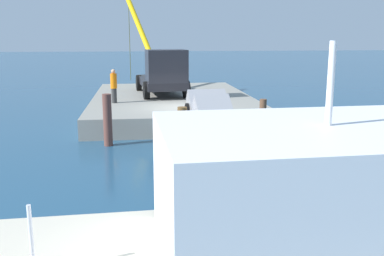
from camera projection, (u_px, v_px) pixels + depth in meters
The scene contains 8 objects.
ground at pixel (179, 126), 21.96m from camera, with size 200.00×200.00×0.00m, color navy.
dock at pixel (172, 104), 25.87m from camera, with size 13.90×9.18×0.93m, color gray.
crane_truck at pixel (162, 72), 25.80m from camera, with size 9.73×3.68×6.12m.
dock_worker at pixel (114, 86), 22.96m from camera, with size 0.34×0.34×1.79m.
salvaged_car at pixel (216, 130), 18.00m from camera, with size 4.25×2.24×3.29m.
piling_near at pixel (108, 120), 17.78m from camera, with size 0.36×0.36×2.15m, color brown.
piling_mid at pixel (182, 125), 18.37m from camera, with size 0.40×0.40×1.52m, color brown.
piling_far at pixel (263, 120), 18.75m from camera, with size 0.30×0.30×1.80m, color brown.
Camera 1 is at (21.41, -1.97, 4.50)m, focal length 40.72 mm.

